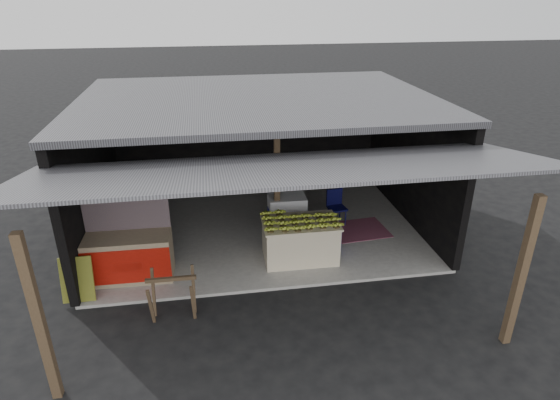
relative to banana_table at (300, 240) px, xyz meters
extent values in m
plane|color=black|center=(-0.62, -0.94, -0.47)|extent=(80.00, 80.00, 0.00)
cube|color=gray|center=(-0.62, 1.56, -0.44)|extent=(7.00, 5.00, 0.06)
cube|color=black|center=(-0.62, 4.06, 1.04)|extent=(7.00, 0.15, 2.90)
cube|color=black|center=(-4.12, 1.56, 1.04)|extent=(0.15, 5.00, 2.90)
cube|color=black|center=(2.88, 1.56, 1.04)|extent=(0.15, 5.00, 2.90)
cube|color=#232326|center=(-0.62, 1.56, 2.49)|extent=(7.20, 5.20, 0.12)
cube|color=#232326|center=(-0.62, -1.89, 2.26)|extent=(7.40, 2.47, 0.48)
cube|color=#4E3B27|center=(-0.32, 0.96, 1.01)|extent=(0.12, 0.12, 2.85)
cube|color=#4E3B27|center=(-3.92, -2.84, 0.78)|extent=(0.12, 0.12, 2.50)
cube|color=#4E3B27|center=(2.68, -2.84, 0.78)|extent=(0.12, 0.12, 2.50)
cube|color=beige|center=(0.00, 0.00, -0.02)|extent=(1.44, 0.88, 0.78)
cube|color=beige|center=(0.00, 0.00, 0.39)|extent=(1.50, 0.94, 0.04)
cube|color=white|center=(-0.07, 1.08, 0.03)|extent=(0.80, 0.54, 0.89)
cube|color=navy|center=(-0.07, 0.81, 0.08)|extent=(0.62, 0.02, 0.27)
cube|color=#B21414|center=(-0.07, 0.81, -0.23)|extent=(0.40, 0.02, 0.09)
cube|color=#998466|center=(-3.25, -0.15, 0.02)|extent=(1.56, 0.71, 0.87)
cube|color=#AE150B|center=(-3.25, -0.49, 0.02)|extent=(1.54, 0.05, 0.68)
cube|color=white|center=(-3.25, -0.50, 0.02)|extent=(0.52, 0.02, 0.17)
cube|color=#1B1746|center=(-3.25, 0.14, 0.82)|extent=(1.54, 0.08, 0.72)
cube|color=black|center=(-4.06, -0.73, 0.00)|extent=(0.54, 0.22, 0.80)
cube|color=#4E3B27|center=(-2.75, -1.62, -0.06)|extent=(0.05, 0.30, 0.80)
cube|color=#4E3B27|center=(-2.09, -1.63, -0.06)|extent=(0.05, 0.30, 0.80)
cube|color=#4E3B27|center=(-2.75, -1.23, -0.06)|extent=(0.05, 0.30, 0.80)
cube|color=#4E3B27|center=(-2.09, -1.24, -0.06)|extent=(0.05, 0.30, 0.80)
cube|color=#4E3B27|center=(-2.42, -1.43, 0.30)|extent=(0.81, 0.07, 0.06)
cylinder|color=#0E129C|center=(0.77, 0.24, -0.19)|extent=(0.30, 0.30, 0.45)
cylinder|color=#0B0B3C|center=(1.01, 1.17, -0.21)|extent=(0.03, 0.03, 0.40)
cylinder|color=#0B0B3C|center=(1.30, 1.22, -0.21)|extent=(0.03, 0.03, 0.40)
cylinder|color=#0B0B3C|center=(0.96, 1.47, -0.21)|extent=(0.03, 0.03, 0.40)
cylinder|color=#0B0B3C|center=(1.26, 1.51, -0.21)|extent=(0.03, 0.03, 0.40)
cube|color=#0B0B3C|center=(1.13, 1.34, -0.01)|extent=(0.44, 0.44, 0.04)
cube|color=#0B0B3C|center=(1.10, 1.51, 0.19)|extent=(0.38, 0.10, 0.41)
cube|color=maroon|center=(1.42, 0.95, -0.41)|extent=(1.58, 1.13, 0.01)
cube|color=black|center=(-1.42, 3.96, 1.44)|extent=(0.32, 0.03, 0.42)
cube|color=#4C4C59|center=(-1.42, 3.94, 1.44)|extent=(0.26, 0.02, 0.34)
cube|color=black|center=(-0.82, 3.96, 1.46)|extent=(0.32, 0.03, 0.42)
cube|color=#4C4C59|center=(-0.82, 3.94, 1.46)|extent=(0.26, 0.02, 0.34)
cube|color=black|center=(-0.12, 3.96, 1.48)|extent=(0.32, 0.03, 0.42)
cube|color=#4C4C59|center=(-0.12, 3.94, 1.48)|extent=(0.26, 0.02, 0.34)
camera|label=1|loc=(-1.70, -7.94, 4.56)|focal=30.00mm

